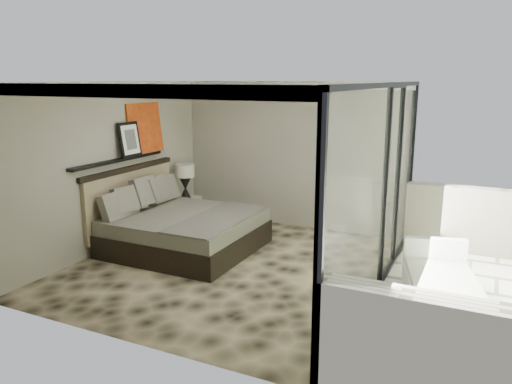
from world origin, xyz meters
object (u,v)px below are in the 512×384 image
at_px(bed, 180,227).
at_px(lounger, 442,290).
at_px(table_lamp, 185,176).
at_px(nightstand, 184,210).

height_order(bed, lounger, bed).
bearing_deg(lounger, bed, 159.82).
bearing_deg(lounger, table_lamp, 145.93).
relative_size(nightstand, lounger, 0.28).
bearing_deg(nightstand, lounger, -34.29).
height_order(nightstand, lounger, lounger).
height_order(bed, nightstand, bed).
xyz_separation_m(nightstand, table_lamp, (0.05, -0.01, 0.69)).
xyz_separation_m(nightstand, lounger, (5.11, -1.76, -0.05)).
distance_m(bed, nightstand, 1.61).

